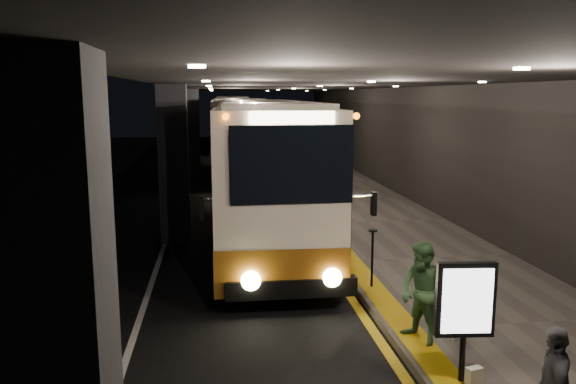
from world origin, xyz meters
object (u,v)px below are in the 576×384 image
coach_main (263,175)px  coach_third (233,124)px  passenger_waiting_green (423,293)px  info_sign (466,302)px  bag_polka (458,327)px  coach_second (236,139)px  bag_plain (474,377)px  stanchion_post (372,259)px  passenger_boarding (345,221)px

coach_main → coach_third: size_ratio=0.99×
passenger_waiting_green → info_sign: (0.10, -1.31, 0.33)m
coach_third → bag_polka: coach_third is taller
coach_second → info_sign: (2.24, -22.76, -0.53)m
bag_polka → bag_plain: bag_polka is taller
coach_third → bag_plain: bearing=-84.8°
bag_polka → info_sign: info_sign is taller
coach_third → bag_polka: size_ratio=33.15×
passenger_waiting_green → bag_plain: size_ratio=6.10×
coach_main → bag_plain: (2.11, -9.11, -1.55)m
coach_main → bag_polka: (2.55, -7.61, -1.50)m
coach_main → stanchion_post: size_ratio=10.23×
passenger_waiting_green → bag_polka: passenger_waiting_green is taller
coach_third → bag_plain: coach_third is taller
passenger_waiting_green → stanchion_post: passenger_waiting_green is taller
passenger_boarding → info_sign: size_ratio=1.01×
coach_main → coach_third: 28.70m
coach_main → passenger_boarding: 3.29m
bag_polka → coach_second: bearing=97.4°
bag_polka → coach_third: bearing=93.9°
coach_third → bag_plain: (2.02, -37.81, -1.58)m
coach_third → passenger_boarding: coach_third is taller
coach_third → bag_polka: (2.46, -36.31, -1.53)m
coach_second → coach_third: coach_third is taller
coach_second → stanchion_post: size_ratio=10.10×
coach_third → bag_plain: size_ratio=45.90×
bag_plain → coach_third: bearing=93.1°
coach_main → passenger_waiting_green: coach_main is taller
coach_second → passenger_boarding: 16.57m
passenger_boarding → bag_plain: bearing=-170.1°
passenger_boarding → stanchion_post: bearing=-172.1°
coach_second → bag_polka: bearing=-82.5°
bag_polka → coach_main: bearing=108.5°
passenger_waiting_green → stanchion_post: 2.68m
info_sign → bag_polka: bearing=72.8°
passenger_boarding → passenger_waiting_green: 5.03m
passenger_boarding → info_sign: 6.35m
bag_polka → passenger_waiting_green: bearing=-175.3°
bag_plain → stanchion_post: bearing=94.0°
coach_third → info_sign: coach_third is taller
coach_main → info_sign: 9.21m
passenger_waiting_green → info_sign: bearing=-23.8°
passenger_waiting_green → info_sign: 1.35m
coach_third → info_sign: (1.91, -37.68, -0.56)m
coach_main → coach_third: (0.09, 28.70, 0.03)m
stanchion_post → coach_third: bearing=93.0°
coach_second → bag_polka: coach_second is taller
passenger_boarding → passenger_waiting_green: passenger_boarding is taller
bag_plain → passenger_waiting_green: bearing=98.6°
info_sign → coach_third: bearing=97.8°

